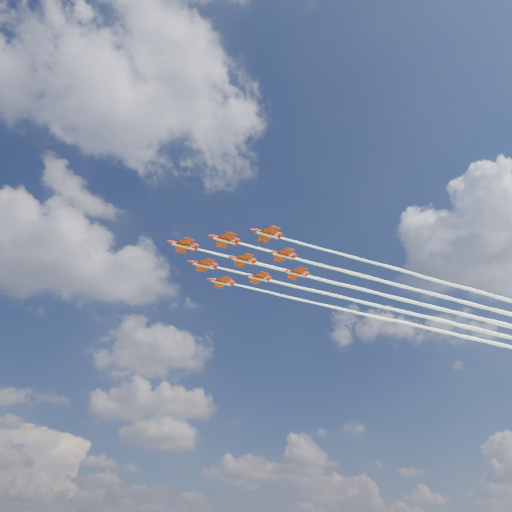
% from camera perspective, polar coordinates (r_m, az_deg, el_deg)
% --- Properties ---
extents(jet_lead, '(155.51, 22.14, 2.31)m').
position_cam_1_polar(jet_lead, '(171.09, 16.18, -4.75)').
color(jet_lead, red).
extents(jet_row2_port, '(155.51, 22.14, 2.31)m').
position_cam_1_polar(jet_row2_port, '(172.16, 20.03, -4.24)').
color(jet_row2_port, red).
extents(jet_row2_starb, '(155.51, 22.14, 2.31)m').
position_cam_1_polar(jet_row2_starb, '(181.74, 16.72, -6.19)').
color(jet_row2_starb, red).
extents(jet_row3_port, '(155.51, 22.14, 2.31)m').
position_cam_1_polar(jet_row3_port, '(174.01, 23.81, -3.72)').
color(jet_row3_port, red).
extents(jet_row3_centre, '(155.51, 22.14, 2.31)m').
position_cam_1_polar(jet_row3_centre, '(182.85, 20.35, -5.70)').
color(jet_row3_centre, red).
extents(jet_row3_starb, '(155.51, 22.14, 2.31)m').
position_cam_1_polar(jet_row3_starb, '(192.50, 17.21, -7.48)').
color(jet_row3_starb, red).
extents(jet_row4_port, '(155.51, 22.14, 2.31)m').
position_cam_1_polar(jet_row4_port, '(184.70, 23.92, -5.20)').
color(jet_row4_port, red).
extents(jet_row4_starb, '(155.51, 22.14, 2.31)m').
position_cam_1_polar(jet_row4_starb, '(193.65, 20.64, -7.01)').
color(jet_row4_starb, red).
extents(jet_tail, '(155.51, 22.14, 2.31)m').
position_cam_1_polar(jet_tail, '(195.50, 24.02, -6.52)').
color(jet_tail, red).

